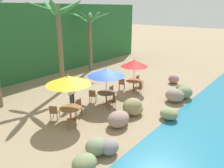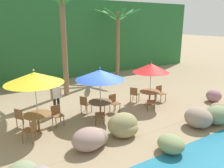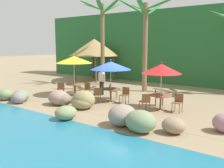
% 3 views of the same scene
% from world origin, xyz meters
% --- Properties ---
extents(ground_plane, '(120.00, 120.00, 0.00)m').
position_xyz_m(ground_plane, '(0.00, 0.00, 0.00)').
color(ground_plane, '#937F60').
extents(terrace_deck, '(18.00, 5.20, 0.01)m').
position_xyz_m(terrace_deck, '(0.00, 0.00, 0.00)').
color(terrace_deck, '#937F60').
rests_on(terrace_deck, ground).
extents(foliage_backdrop, '(28.00, 2.40, 6.00)m').
position_xyz_m(foliage_backdrop, '(0.00, 9.00, 3.00)').
color(foliage_backdrop, '#286633').
rests_on(foliage_backdrop, ground).
extents(rock_seawall, '(12.34, 3.23, 0.91)m').
position_xyz_m(rock_seawall, '(0.12, -2.86, 0.37)').
color(rock_seawall, '#798859').
rests_on(rock_seawall, ground).
extents(umbrella_yellow, '(2.25, 2.25, 2.58)m').
position_xyz_m(umbrella_yellow, '(-3.14, -0.11, 2.25)').
color(umbrella_yellow, silver).
rests_on(umbrella_yellow, ground).
extents(dining_table_yellow, '(1.10, 1.10, 0.74)m').
position_xyz_m(dining_table_yellow, '(-3.14, -0.11, 0.61)').
color(dining_table_yellow, brown).
rests_on(dining_table_yellow, ground).
extents(chair_yellow_seaward, '(0.46, 0.47, 0.87)m').
position_xyz_m(chair_yellow_seaward, '(-2.30, 0.07, 0.51)').
color(chair_yellow_seaward, brown).
rests_on(chair_yellow_seaward, ground).
extents(chair_yellow_inland, '(0.59, 0.58, 0.87)m').
position_xyz_m(chair_yellow_inland, '(-3.67, 0.56, 0.51)').
color(chair_yellow_inland, brown).
rests_on(chair_yellow_inland, ground).
extents(chair_yellow_left, '(0.59, 0.59, 0.87)m').
position_xyz_m(chair_yellow_left, '(-3.58, -0.84, 0.51)').
color(chair_yellow_left, brown).
rests_on(chair_yellow_left, ground).
extents(umbrella_blue, '(2.23, 2.23, 2.36)m').
position_xyz_m(umbrella_blue, '(-0.28, -0.13, 2.02)').
color(umbrella_blue, silver).
rests_on(umbrella_blue, ground).
extents(dining_table_blue, '(1.10, 1.10, 0.74)m').
position_xyz_m(dining_table_blue, '(-0.28, -0.13, 0.61)').
color(dining_table_blue, brown).
rests_on(dining_table_blue, ground).
extents(chair_blue_seaward, '(0.46, 0.46, 0.87)m').
position_xyz_m(chair_blue_seaward, '(0.56, 0.04, 0.51)').
color(chair_blue_seaward, brown).
rests_on(chair_blue_seaward, ground).
extents(chair_blue_inland, '(0.57, 0.56, 0.87)m').
position_xyz_m(chair_blue_inland, '(-0.73, 0.59, 0.51)').
color(chair_blue_inland, brown).
rests_on(chair_blue_inland, ground).
extents(chair_blue_left, '(0.58, 0.58, 0.87)m').
position_xyz_m(chair_blue_left, '(-0.64, -0.91, 0.51)').
color(chair_blue_left, brown).
rests_on(chair_blue_left, ground).
extents(umbrella_red, '(1.91, 1.91, 2.36)m').
position_xyz_m(umbrella_red, '(2.75, -0.12, 2.01)').
color(umbrella_red, silver).
rests_on(umbrella_red, ground).
extents(dining_table_red, '(1.10, 1.10, 0.74)m').
position_xyz_m(dining_table_red, '(2.75, -0.12, 0.61)').
color(dining_table_red, brown).
rests_on(dining_table_red, ground).
extents(chair_red_seaward, '(0.43, 0.44, 0.87)m').
position_xyz_m(chair_red_seaward, '(3.60, -0.01, 0.51)').
color(chair_red_seaward, brown).
rests_on(chair_red_seaward, ground).
extents(chair_red_inland, '(0.58, 0.58, 0.87)m').
position_xyz_m(chair_red_inland, '(2.24, 0.57, 0.51)').
color(chair_red_inland, brown).
rests_on(chair_red_inland, ground).
extents(chair_red_left, '(0.59, 0.59, 0.87)m').
position_xyz_m(chair_red_left, '(2.32, -0.86, 0.51)').
color(chair_red_left, brown).
rests_on(chair_red_left, ground).
extents(palm_tree_second, '(3.78, 3.77, 6.15)m').
position_xyz_m(palm_tree_second, '(-0.44, 3.84, 4.06)').
color(palm_tree_second, brown).
rests_on(palm_tree_second, ground).
extents(palm_tree_third, '(3.51, 3.53, 5.34)m').
position_xyz_m(palm_tree_third, '(4.80, 6.17, 3.76)').
color(palm_tree_third, brown).
rests_on(palm_tree_third, ground).
extents(waiter_in_white, '(0.52, 0.22, 1.70)m').
position_xyz_m(waiter_in_white, '(-1.96, 1.11, 0.99)').
color(waiter_in_white, '#232328').
rests_on(waiter_in_white, ground).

